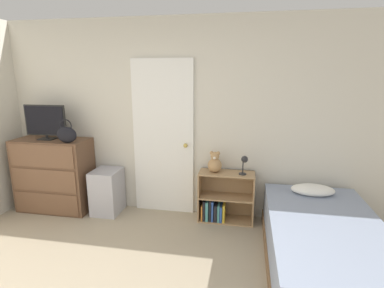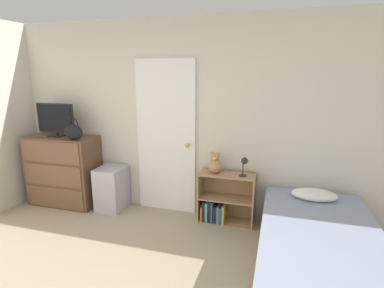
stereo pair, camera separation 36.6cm
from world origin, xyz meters
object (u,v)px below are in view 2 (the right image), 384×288
(bookshelf, at_px, (222,202))
(storage_bin, at_px, (112,188))
(desk_lamp, at_px, (244,163))
(bed, at_px, (319,254))
(tv, at_px, (55,119))
(dresser, at_px, (64,170))
(handbag, at_px, (73,132))
(teddy_bear, at_px, (215,164))

(bookshelf, bearing_deg, storage_bin, -177.74)
(bookshelf, height_order, desk_lamp, desk_lamp)
(storage_bin, bearing_deg, bed, -16.66)
(desk_lamp, bearing_deg, storage_bin, -179.41)
(bed, bearing_deg, bookshelf, 141.62)
(desk_lamp, bearing_deg, tv, -178.79)
(dresser, height_order, handbag, handbag)
(desk_lamp, bearing_deg, bookshelf, 171.02)
(tv, distance_m, bed, 3.62)
(storage_bin, xyz_separation_m, teddy_bear, (1.45, 0.06, 0.46))
(dresser, distance_m, tv, 0.74)
(dresser, xyz_separation_m, handbag, (0.34, -0.15, 0.61))
(desk_lamp, xyz_separation_m, bed, (0.80, -0.80, -0.56))
(tv, distance_m, desk_lamp, 2.65)
(bookshelf, relative_size, bed, 0.35)
(storage_bin, bearing_deg, dresser, -177.86)
(handbag, bearing_deg, desk_lamp, 4.96)
(handbag, xyz_separation_m, teddy_bear, (1.86, 0.23, -0.35))
(tv, bearing_deg, dresser, 10.92)
(dresser, height_order, storage_bin, dresser)
(tv, distance_m, handbag, 0.43)
(tv, height_order, handbag, tv)
(desk_lamp, bearing_deg, handbag, -175.04)
(dresser, bearing_deg, bed, -12.63)
(tv, xyz_separation_m, teddy_bear, (2.25, 0.09, -0.48))
(desk_lamp, bearing_deg, bed, -45.13)
(handbag, distance_m, teddy_bear, 1.91)
(bookshelf, bearing_deg, bed, -38.38)
(bookshelf, xyz_separation_m, desk_lamp, (0.27, -0.04, 0.56))
(dresser, xyz_separation_m, teddy_bear, (2.20, 0.09, 0.26))
(bookshelf, relative_size, desk_lamp, 2.92)
(desk_lamp, height_order, bed, desk_lamp)
(storage_bin, distance_m, bookshelf, 1.55)
(teddy_bear, bearing_deg, desk_lamp, -6.14)
(dresser, bearing_deg, handbag, -23.17)
(bookshelf, bearing_deg, desk_lamp, -8.98)
(dresser, relative_size, storage_bin, 1.66)
(handbag, bearing_deg, teddy_bear, 7.11)
(teddy_bear, relative_size, bed, 0.14)
(handbag, xyz_separation_m, desk_lamp, (2.22, 0.19, -0.30))
(handbag, bearing_deg, dresser, 156.83)
(dresser, relative_size, teddy_bear, 3.70)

